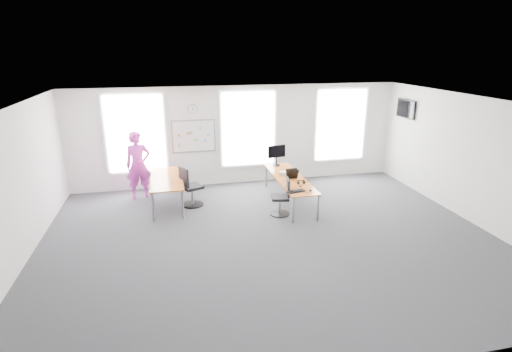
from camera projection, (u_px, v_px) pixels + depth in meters
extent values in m
plane|color=#2B2C30|center=(271.00, 239.00, 8.89)|extent=(10.00, 10.00, 0.00)
plane|color=white|center=(272.00, 104.00, 7.96)|extent=(10.00, 10.00, 0.00)
plane|color=white|center=(238.00, 136.00, 12.14)|extent=(10.00, 0.00, 10.00)
plane|color=white|center=(357.00, 277.00, 4.71)|extent=(10.00, 0.00, 10.00)
plane|color=white|center=(11.00, 193.00, 7.40)|extent=(0.00, 10.00, 10.00)
plane|color=white|center=(475.00, 161.00, 9.45)|extent=(0.00, 10.00, 10.00)
cube|color=white|center=(136.00, 134.00, 11.43)|extent=(1.60, 0.06, 2.20)
cube|color=white|center=(248.00, 129.00, 12.11)|extent=(1.60, 0.06, 2.20)
cube|color=white|center=(340.00, 125.00, 12.73)|extent=(1.60, 0.06, 2.20)
cube|color=#B9612C|center=(290.00, 178.00, 10.83)|extent=(0.76, 2.84, 0.03)
cylinder|color=gray|center=(293.00, 210.00, 9.61)|extent=(0.05, 0.05, 0.66)
cylinder|color=gray|center=(318.00, 208.00, 9.74)|extent=(0.05, 0.05, 0.66)
cylinder|color=gray|center=(266.00, 176.00, 12.13)|extent=(0.05, 0.05, 0.66)
cylinder|color=gray|center=(286.00, 175.00, 12.27)|extent=(0.05, 0.05, 0.66)
cube|color=#B9612C|center=(167.00, 179.00, 10.58)|extent=(0.84, 2.09, 0.03)
cylinder|color=gray|center=(153.00, 207.00, 9.71)|extent=(0.05, 0.05, 0.73)
cylinder|color=gray|center=(183.00, 204.00, 9.86)|extent=(0.05, 0.05, 0.73)
cylinder|color=gray|center=(155.00, 181.00, 11.54)|extent=(0.05, 0.05, 0.73)
cylinder|color=gray|center=(180.00, 180.00, 11.69)|extent=(0.05, 0.05, 0.73)
cylinder|color=black|center=(280.00, 214.00, 10.20)|extent=(0.51, 0.51, 0.03)
cylinder|color=gray|center=(280.00, 206.00, 10.13)|extent=(0.06, 0.06, 0.41)
cube|color=black|center=(280.00, 198.00, 10.06)|extent=(0.50, 0.50, 0.07)
cube|color=black|center=(288.00, 187.00, 9.98)|extent=(0.12, 0.41, 0.44)
cylinder|color=black|center=(193.00, 204.00, 10.79)|extent=(0.58, 0.58, 0.03)
cylinder|color=gray|center=(192.00, 196.00, 10.71)|extent=(0.07, 0.07, 0.47)
cube|color=black|center=(192.00, 187.00, 10.63)|extent=(0.65, 0.65, 0.08)
cube|color=black|center=(184.00, 177.00, 10.41)|extent=(0.25, 0.45, 0.50)
imported|color=#DC36BB|center=(138.00, 165.00, 11.07)|extent=(0.79, 0.63, 1.89)
cube|color=white|center=(194.00, 136.00, 11.82)|extent=(1.20, 0.03, 0.90)
cylinder|color=gray|center=(192.00, 109.00, 11.57)|extent=(0.30, 0.04, 0.30)
cube|color=black|center=(406.00, 109.00, 11.98)|extent=(0.06, 0.90, 0.55)
cube|color=black|center=(296.00, 191.00, 9.79)|extent=(0.49, 0.29, 0.02)
ellipsoid|color=black|center=(310.00, 190.00, 9.83)|extent=(0.08, 0.11, 0.04)
cylinder|color=black|center=(300.00, 186.00, 10.15)|extent=(0.08, 0.08, 0.01)
cylinder|color=black|center=(298.00, 182.00, 10.30)|extent=(0.04, 0.10, 0.10)
cylinder|color=black|center=(304.00, 182.00, 10.33)|extent=(0.04, 0.10, 0.10)
cylinder|color=gold|center=(298.00, 182.00, 10.30)|extent=(0.01, 0.10, 0.10)
cube|color=black|center=(301.00, 180.00, 10.30)|extent=(0.17, 0.02, 0.02)
cube|color=black|center=(292.00, 173.00, 10.76)|extent=(0.34, 0.11, 0.27)
cube|color=orange|center=(293.00, 174.00, 10.69)|extent=(0.32, 0.13, 0.24)
cube|color=black|center=(293.00, 174.00, 10.67)|extent=(0.34, 0.13, 0.26)
cube|color=beige|center=(285.00, 173.00, 11.03)|extent=(0.33, 0.29, 0.10)
cylinder|color=black|center=(276.00, 165.00, 11.95)|extent=(0.23, 0.23, 0.02)
cylinder|color=black|center=(276.00, 161.00, 11.91)|extent=(0.05, 0.05, 0.23)
cube|color=black|center=(277.00, 151.00, 11.80)|extent=(0.56, 0.14, 0.37)
cube|color=black|center=(277.00, 152.00, 11.78)|extent=(0.51, 0.10, 0.33)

